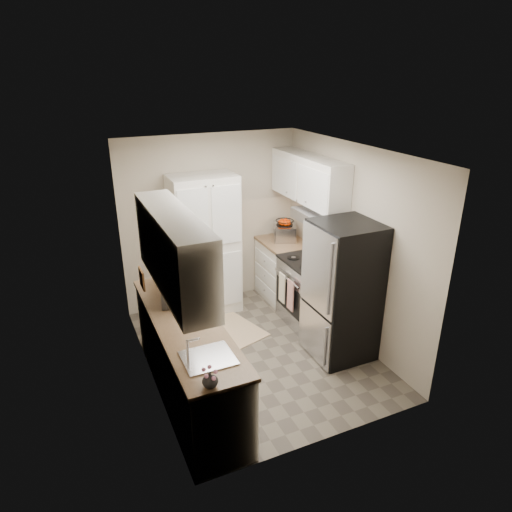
{
  "coord_description": "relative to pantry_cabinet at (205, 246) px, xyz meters",
  "views": [
    {
      "loc": [
        -1.99,
        -4.41,
        3.31
      ],
      "look_at": [
        0.06,
        0.15,
        1.24
      ],
      "focal_mm": 32.0,
      "sensor_mm": 36.0,
      "label": 1
    }
  ],
  "objects": [
    {
      "name": "refrigerator",
      "position": [
        1.14,
        -1.73,
        -0.15
      ],
      "size": [
        0.7,
        0.72,
        1.7
      ],
      "primitive_type": "cube",
      "color": "#B7B7BC",
      "rests_on": "ground"
    },
    {
      "name": "base_cabinet_right",
      "position": [
        1.19,
        -0.12,
        -0.56
      ],
      "size": [
        0.6,
        0.8,
        0.88
      ],
      "primitive_type": "cube",
      "color": "silver",
      "rests_on": "ground"
    },
    {
      "name": "countertop_left",
      "position": [
        -0.79,
        -1.75,
        -0.1
      ],
      "size": [
        0.63,
        2.33,
        0.04
      ],
      "primitive_type": "cube",
      "color": "#846647",
      "rests_on": "base_cabinet_left"
    },
    {
      "name": "base_cabinet_left",
      "position": [
        -0.79,
        -1.75,
        -0.56
      ],
      "size": [
        0.6,
        2.3,
        0.88
      ],
      "primitive_type": "cube",
      "color": "silver",
      "rests_on": "ground"
    },
    {
      "name": "pantry_cabinet",
      "position": [
        0.0,
        0.0,
        0.0
      ],
      "size": [
        0.9,
        0.55,
        2.0
      ],
      "primitive_type": "cube",
      "color": "silver",
      "rests_on": "ground"
    },
    {
      "name": "room_shell",
      "position": [
        0.18,
        -1.32,
        0.63
      ],
      "size": [
        2.64,
        3.24,
        2.52
      ],
      "color": "beige",
      "rests_on": "ground"
    },
    {
      "name": "ground",
      "position": [
        0.2,
        -1.32,
        -1.0
      ],
      "size": [
        3.2,
        3.2,
        0.0
      ],
      "primitive_type": "plane",
      "color": "#665B4C",
      "rests_on": "ground"
    },
    {
      "name": "flower_vase",
      "position": [
        -0.9,
        -2.83,
        -0.01
      ],
      "size": [
        0.15,
        0.15,
        0.14
      ],
      "primitive_type": "imported",
      "rotation": [
        0.0,
        0.0,
        0.11
      ],
      "color": "white",
      "rests_on": "countertop_left"
    },
    {
      "name": "electric_range",
      "position": [
        1.17,
        -0.93,
        -0.52
      ],
      "size": [
        0.71,
        0.78,
        1.13
      ],
      "color": "#B7B7BC",
      "rests_on": "ground"
    },
    {
      "name": "microwave",
      "position": [
        -0.71,
        -1.22,
        0.08
      ],
      "size": [
        0.51,
        0.65,
        0.32
      ],
      "primitive_type": "imported",
      "rotation": [
        0.0,
        0.0,
        1.37
      ],
      "color": "#A9A9AD",
      "rests_on": "countertop_left"
    },
    {
      "name": "cutting_board",
      "position": [
        -0.8,
        -0.79,
        0.07
      ],
      "size": [
        0.04,
        0.24,
        0.29
      ],
      "primitive_type": "cube",
      "rotation": [
        0.0,
        0.0,
        0.1
      ],
      "color": "#47813A",
      "rests_on": "countertop_left"
    },
    {
      "name": "kitchen_mat",
      "position": [
        0.15,
        -0.71,
        -0.99
      ],
      "size": [
        0.76,
        0.97,
        0.01
      ],
      "primitive_type": "cube",
      "rotation": [
        0.0,
        0.0,
        0.29
      ],
      "color": "#D8B489",
      "rests_on": "ground"
    },
    {
      "name": "fruit_basket",
      "position": [
        1.23,
        -0.05,
        0.21
      ],
      "size": [
        0.32,
        0.32,
        0.11
      ],
      "primitive_type": null,
      "rotation": [
        0.0,
        0.0,
        0.24
      ],
      "color": "#F33900",
      "rests_on": "toaster_oven"
    },
    {
      "name": "countertop_right",
      "position": [
        1.19,
        -0.12,
        -0.1
      ],
      "size": [
        0.63,
        0.83,
        0.04
      ],
      "primitive_type": "cube",
      "color": "#846647",
      "rests_on": "base_cabinet_right"
    },
    {
      "name": "toaster_oven",
      "position": [
        1.23,
        -0.04,
        0.04
      ],
      "size": [
        0.45,
        0.5,
        0.23
      ],
      "primitive_type": "cube",
      "rotation": [
        0.0,
        0.0,
        -0.42
      ],
      "color": "#A4A5A9",
      "rests_on": "countertop_right"
    },
    {
      "name": "wine_bottle",
      "position": [
        -0.78,
        -0.97,
        0.05
      ],
      "size": [
        0.07,
        0.07,
        0.27
      ],
      "primitive_type": "cylinder",
      "color": "black",
      "rests_on": "countertop_left"
    }
  ]
}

